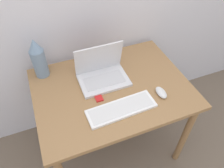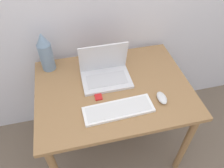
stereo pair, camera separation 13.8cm
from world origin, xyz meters
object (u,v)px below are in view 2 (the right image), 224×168
object	(u,v)px
mouse	(162,98)
vase	(45,52)
laptop	(105,72)
keyboard	(118,109)
mp3_player	(98,97)

from	to	relation	value
mouse	vase	world-z (taller)	vase
laptop	vase	size ratio (longest dim) A/B	1.12
keyboard	mouse	world-z (taller)	mouse
mp3_player	keyboard	bearing A→B (deg)	-53.81
laptop	mouse	size ratio (longest dim) A/B	3.14
laptop	mp3_player	size ratio (longest dim) A/B	5.60
laptop	keyboard	size ratio (longest dim) A/B	0.76
keyboard	vase	distance (m)	0.66
vase	mp3_player	xyz separation A→B (m)	(0.30, -0.37, -0.14)
keyboard	laptop	bearing A→B (deg)	93.13
vase	laptop	bearing A→B (deg)	-26.80
laptop	keyboard	world-z (taller)	laptop
mouse	laptop	bearing A→B (deg)	137.59
keyboard	mouse	xyz separation A→B (m)	(0.30, 0.02, 0.01)
laptop	mp3_player	distance (m)	0.20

